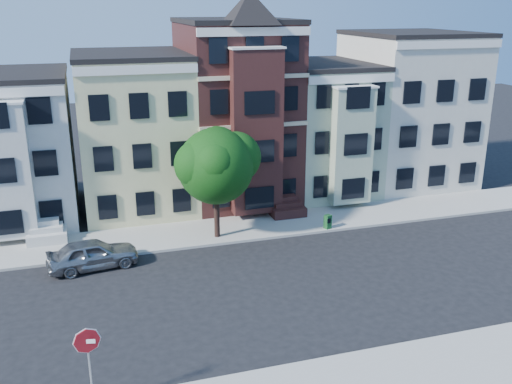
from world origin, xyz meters
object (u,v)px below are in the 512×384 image
object	(u,v)px
parked_car	(93,254)
stop_sign	(89,363)
street_tree	(216,171)
newspaper_box	(328,222)

from	to	relation	value
parked_car	stop_sign	xyz separation A→B (m)	(-0.34, -11.40, 1.06)
street_tree	newspaper_box	bearing A→B (deg)	-6.12
street_tree	stop_sign	xyz separation A→B (m)	(-7.46, -13.32, -2.30)
street_tree	parked_car	xyz separation A→B (m)	(-7.12, -1.92, -3.37)
newspaper_box	stop_sign	distance (m)	19.03
parked_car	newspaper_box	bearing A→B (deg)	-92.74
parked_car	street_tree	bearing A→B (deg)	-82.57
street_tree	parked_car	size ratio (longest dim) A/B	1.73
newspaper_box	stop_sign	bearing A→B (deg)	-160.01
street_tree	stop_sign	world-z (taller)	street_tree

